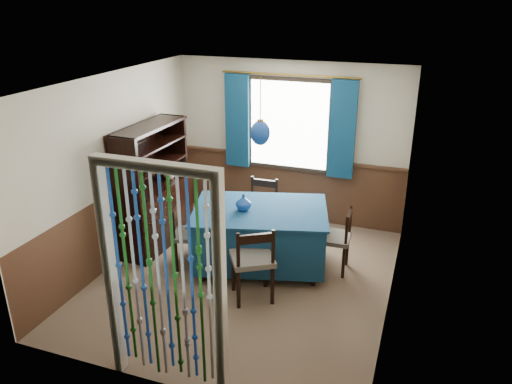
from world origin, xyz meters
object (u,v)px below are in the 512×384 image
at_px(chair_left, 188,235).
at_px(chair_right, 336,238).
at_px(pendant_lamp, 260,133).
at_px(vase_sideboard, 169,172).
at_px(sideboard, 155,204).
at_px(bowl_shelf, 146,168).
at_px(chair_near, 253,261).
at_px(vase_table, 243,203).
at_px(dining_table, 260,234).
at_px(chair_far, 261,209).

distance_m(chair_left, chair_right, 1.94).
xyz_separation_m(pendant_lamp, vase_sideboard, (-1.58, 0.49, -0.85)).
bearing_deg(sideboard, bowl_shelf, -73.98).
relative_size(chair_near, vase_sideboard, 4.83).
relative_size(pendant_lamp, bowl_shelf, 3.62).
distance_m(chair_near, vase_table, 0.86).
xyz_separation_m(chair_left, sideboard, (-0.74, 0.43, 0.15)).
height_order(chair_right, sideboard, sideboard).
xyz_separation_m(dining_table, bowl_shelf, (-1.58, -0.11, 0.76)).
distance_m(chair_near, chair_right, 1.27).
bearing_deg(dining_table, chair_far, 92.95).
bearing_deg(vase_table, chair_right, 15.83).
relative_size(pendant_lamp, vase_sideboard, 4.08).
bearing_deg(sideboard, chair_far, 25.62).
xyz_separation_m(chair_right, sideboard, (-2.60, -0.11, 0.15)).
bearing_deg(bowl_shelf, chair_near, -20.29).
distance_m(sideboard, vase_table, 1.49).
xyz_separation_m(sideboard, bowl_shelf, (0.06, -0.24, 0.62)).
xyz_separation_m(bowl_shelf, vase_sideboard, (0.00, 0.60, -0.25)).
distance_m(chair_near, chair_far, 1.56).
xyz_separation_m(dining_table, chair_left, (-0.90, -0.31, -0.02)).
relative_size(chair_far, vase_table, 4.76).
xyz_separation_m(dining_table, chair_near, (0.18, -0.76, 0.04)).
distance_m(chair_far, chair_left, 1.24).
relative_size(sideboard, bowl_shelf, 7.78).
height_order(dining_table, vase_table, vase_table).
height_order(chair_left, pendant_lamp, pendant_lamp).
bearing_deg(vase_table, dining_table, 25.68).
distance_m(chair_far, vase_sideboard, 1.44).
bearing_deg(chair_near, dining_table, 71.63).
bearing_deg(chair_right, chair_near, 139.57).
bearing_deg(chair_left, chair_right, 89.37).
bearing_deg(vase_table, chair_far, 93.55).
xyz_separation_m(sideboard, vase_table, (1.44, -0.22, 0.31)).
height_order(dining_table, chair_right, chair_right).
height_order(chair_left, sideboard, sideboard).
relative_size(dining_table, chair_near, 2.02).
height_order(dining_table, pendant_lamp, pendant_lamp).
height_order(chair_far, bowl_shelf, bowl_shelf).
relative_size(dining_table, vase_table, 10.22).
relative_size(chair_near, pendant_lamp, 1.19).
bearing_deg(pendant_lamp, chair_near, -76.96).
bearing_deg(pendant_lamp, vase_table, -154.32).
bearing_deg(chair_far, pendant_lamp, 107.50).
bearing_deg(chair_right, chair_left, 104.16).
relative_size(chair_far, chair_right, 1.06).
bearing_deg(vase_table, vase_sideboard, 157.08).
xyz_separation_m(chair_right, pendant_lamp, (-0.96, -0.23, 1.38)).
xyz_separation_m(chair_near, chair_right, (0.78, 0.99, -0.05)).
bearing_deg(vase_table, chair_left, -163.02).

